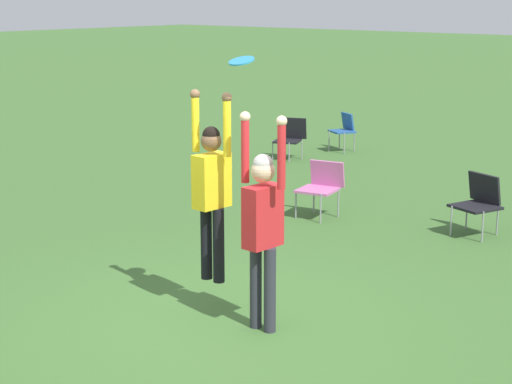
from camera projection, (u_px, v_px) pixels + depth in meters
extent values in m
plane|color=#3D662D|center=(220.00, 322.00, 8.72)|extent=(120.00, 120.00, 0.00)
cylinder|color=black|center=(206.00, 242.00, 8.92)|extent=(0.12, 0.12, 0.79)
cylinder|color=black|center=(219.00, 246.00, 8.81)|extent=(0.12, 0.12, 0.79)
cube|color=yellow|center=(212.00, 181.00, 8.71)|extent=(0.22, 0.40, 0.56)
sphere|color=brown|center=(211.00, 141.00, 8.62)|extent=(0.21, 0.21, 0.21)
sphere|color=black|center=(211.00, 135.00, 8.60)|extent=(0.18, 0.18, 0.18)
cylinder|color=yellow|center=(195.00, 123.00, 8.72)|extent=(0.08, 0.08, 0.59)
sphere|color=brown|center=(195.00, 94.00, 8.65)|extent=(0.10, 0.10, 0.10)
cylinder|color=yellow|center=(227.00, 127.00, 8.44)|extent=(0.08, 0.08, 0.59)
sphere|color=brown|center=(227.00, 97.00, 8.38)|extent=(0.10, 0.10, 0.10)
cylinder|color=#2D2D38|center=(256.00, 286.00, 8.51)|extent=(0.12, 0.12, 0.86)
cylinder|color=#2D2D38|center=(270.00, 290.00, 8.40)|extent=(0.12, 0.12, 0.86)
cube|color=red|center=(263.00, 216.00, 8.29)|extent=(0.22, 0.41, 0.61)
sphere|color=beige|center=(263.00, 171.00, 8.18)|extent=(0.23, 0.23, 0.23)
sphere|color=#B7B2AD|center=(263.00, 164.00, 8.17)|extent=(0.20, 0.20, 0.20)
cylinder|color=red|center=(245.00, 150.00, 8.28)|extent=(0.08, 0.08, 0.65)
sphere|color=beige|center=(245.00, 117.00, 8.21)|extent=(0.10, 0.10, 0.10)
cylinder|color=red|center=(281.00, 155.00, 8.00)|extent=(0.08, 0.08, 0.65)
sphere|color=beige|center=(282.00, 121.00, 7.93)|extent=(0.10, 0.10, 0.10)
cylinder|color=#2D9EDB|center=(242.00, 61.00, 8.17)|extent=(0.25, 0.25, 0.08)
cylinder|color=gray|center=(273.00, 150.00, 17.19)|extent=(0.02, 0.02, 0.39)
cylinder|color=gray|center=(289.00, 153.00, 16.93)|extent=(0.02, 0.02, 0.39)
cylinder|color=gray|center=(285.00, 147.00, 17.50)|extent=(0.02, 0.02, 0.39)
cylinder|color=gray|center=(302.00, 150.00, 17.24)|extent=(0.02, 0.02, 0.39)
cube|color=black|center=(287.00, 141.00, 17.18)|extent=(0.65, 0.65, 0.04)
cube|color=black|center=(294.00, 128.00, 17.29)|extent=(0.50, 0.30, 0.43)
cylinder|color=gray|center=(451.00, 221.00, 11.77)|extent=(0.02, 0.02, 0.43)
cylinder|color=gray|center=(483.00, 227.00, 11.48)|extent=(0.02, 0.02, 0.43)
cylinder|color=gray|center=(467.00, 215.00, 12.12)|extent=(0.02, 0.02, 0.43)
cylinder|color=gray|center=(497.00, 220.00, 11.83)|extent=(0.02, 0.02, 0.43)
cube|color=black|center=(475.00, 207.00, 11.76)|extent=(0.69, 0.69, 0.04)
cube|color=black|center=(484.00, 188.00, 11.90)|extent=(0.55, 0.27, 0.41)
cylinder|color=gray|center=(296.00, 204.00, 12.73)|extent=(0.02, 0.02, 0.44)
cylinder|color=gray|center=(321.00, 209.00, 12.44)|extent=(0.02, 0.02, 0.44)
cylinder|color=gray|center=(314.00, 198.00, 13.06)|extent=(0.02, 0.02, 0.44)
cylinder|color=gray|center=(338.00, 203.00, 12.78)|extent=(0.02, 0.02, 0.44)
cube|color=#C666A3|center=(317.00, 190.00, 12.71)|extent=(0.63, 0.63, 0.04)
cube|color=#C666A3|center=(327.00, 173.00, 12.84)|extent=(0.54, 0.21, 0.39)
cylinder|color=gray|center=(329.00, 141.00, 18.07)|extent=(0.02, 0.02, 0.45)
cylinder|color=gray|center=(344.00, 143.00, 17.83)|extent=(0.02, 0.02, 0.45)
cylinder|color=gray|center=(339.00, 139.00, 18.36)|extent=(0.02, 0.02, 0.45)
cylinder|color=gray|center=(354.00, 141.00, 18.12)|extent=(0.02, 0.02, 0.45)
cube|color=#235193|center=(342.00, 131.00, 18.05)|extent=(0.61, 0.61, 0.04)
cube|color=#235193|center=(348.00, 121.00, 18.16)|extent=(0.44, 0.30, 0.35)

